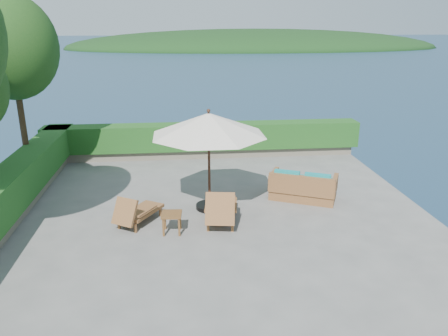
{
  "coord_description": "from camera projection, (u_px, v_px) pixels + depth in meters",
  "views": [
    {
      "loc": [
        -0.94,
        -11.22,
        5.13
      ],
      "look_at": [
        0.3,
        0.8,
        1.1
      ],
      "focal_mm": 35.0,
      "sensor_mm": 36.0,
      "label": 1
    }
  ],
  "objects": [
    {
      "name": "lounge_right",
      "position": [
        221.0,
        208.0,
        11.64
      ],
      "size": [
        1.0,
        1.91,
        1.05
      ],
      "rotation": [
        0.0,
        0.0,
        -0.14
      ],
      "color": "brown",
      "rests_on": "ground"
    },
    {
      "name": "patio_umbrella",
      "position": [
        209.0,
        125.0,
        11.91
      ],
      "size": [
        4.25,
        4.25,
        2.92
      ],
      "rotation": [
        0.0,
        0.0,
        -0.38
      ],
      "color": "black",
      "rests_on": "ground"
    },
    {
      "name": "hedge_left",
      "position": [
        5.0,
        194.0,
        11.49
      ],
      "size": [
        0.9,
        12.4,
        1.0
      ],
      "primitive_type": "cube",
      "color": "#124216",
      "rests_on": "planter_wall_left"
    },
    {
      "name": "ground",
      "position": [
        216.0,
        214.0,
        12.3
      ],
      "size": [
        12.0,
        12.0,
        0.0
      ],
      "primitive_type": "plane",
      "color": "gray",
      "rests_on": "ground"
    },
    {
      "name": "wicker_loveseat",
      "position": [
        303.0,
        188.0,
        13.23
      ],
      "size": [
        2.2,
        1.73,
        0.97
      ],
      "rotation": [
        0.0,
        0.0,
        -0.43
      ],
      "color": "brown",
      "rests_on": "ground"
    },
    {
      "name": "offshore_island",
      "position": [
        254.0,
        48.0,
        147.79
      ],
      "size": [
        126.0,
        57.6,
        12.6
      ],
      "primitive_type": "ellipsoid",
      "color": "black",
      "rests_on": "ocean"
    },
    {
      "name": "side_table",
      "position": [
        172.0,
        217.0,
        11.09
      ],
      "size": [
        0.54,
        0.54,
        0.54
      ],
      "rotation": [
        0.0,
        0.0,
        -0.07
      ],
      "color": "brown",
      "rests_on": "ground"
    },
    {
      "name": "lounge_left",
      "position": [
        137.0,
        212.0,
        11.57
      ],
      "size": [
        1.34,
        1.63,
        0.88
      ],
      "rotation": [
        0.0,
        0.0,
        -0.55
      ],
      "color": "brown",
      "rests_on": "ground"
    },
    {
      "name": "planter_wall_far",
      "position": [
        204.0,
        152.0,
        17.53
      ],
      "size": [
        12.0,
        0.6,
        0.36
      ],
      "primitive_type": "cube",
      "color": "slate",
      "rests_on": "ground"
    },
    {
      "name": "hedge_far",
      "position": [
        204.0,
        136.0,
        17.32
      ],
      "size": [
        12.4,
        0.9,
        1.0
      ],
      "primitive_type": "cube",
      "color": "#124216",
      "rests_on": "planter_wall_far"
    },
    {
      "name": "tree_far",
      "position": [
        11.0,
        48.0,
        13.34
      ],
      "size": [
        2.8,
        2.8,
        6.03
      ],
      "color": "#432D1A",
      "rests_on": "ground"
    },
    {
      "name": "foundation",
      "position": [
        217.0,
        263.0,
        12.79
      ],
      "size": [
        12.0,
        12.0,
        3.0
      ],
      "primitive_type": "cube",
      "color": "#5B5248",
      "rests_on": "ocean"
    },
    {
      "name": "planter_wall_left",
      "position": [
        9.0,
        217.0,
        11.7
      ],
      "size": [
        0.6,
        12.0,
        0.36
      ],
      "primitive_type": "cube",
      "color": "slate",
      "rests_on": "ground"
    },
    {
      "name": "ocean",
      "position": [
        217.0,
        304.0,
        13.25
      ],
      "size": [
        600.0,
        600.0,
        0.0
      ],
      "primitive_type": "plane",
      "color": "#192E4E",
      "rests_on": "ground"
    }
  ]
}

